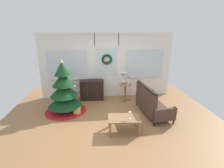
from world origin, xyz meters
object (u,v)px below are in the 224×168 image
at_px(coffee_table, 124,120).
at_px(gift_box, 77,111).
at_px(settee_sofa, 151,103).
at_px(flower_vase, 128,81).
at_px(wine_glass, 130,114).
at_px(dresser_cabinet, 92,90).
at_px(christmas_tree, 64,93).
at_px(side_table, 125,89).
at_px(table_lamp, 124,77).

relative_size(coffee_table, gift_box, 4.07).
relative_size(settee_sofa, coffee_table, 1.88).
bearing_deg(flower_vase, wine_glass, -99.94).
xyz_separation_m(dresser_cabinet, wine_glass, (1.01, -2.40, 0.16)).
relative_size(dresser_cabinet, gift_box, 4.28).
bearing_deg(flower_vase, settee_sofa, -64.84).
distance_m(coffee_table, wine_glass, 0.26).
bearing_deg(dresser_cabinet, coffee_table, -69.58).
distance_m(wine_glass, gift_box, 1.97).
bearing_deg(christmas_tree, flower_vase, 15.63).
height_order(dresser_cabinet, settee_sofa, settee_sofa).
height_order(settee_sofa, side_table, settee_sofa).
relative_size(christmas_tree, dresser_cabinet, 1.95).
bearing_deg(table_lamp, wine_glass, -95.36).
relative_size(table_lamp, wine_glass, 2.26).
distance_m(dresser_cabinet, settee_sofa, 2.38).
height_order(dresser_cabinet, wine_glass, dresser_cabinet).
xyz_separation_m(table_lamp, flower_vase, (0.16, -0.10, -0.17)).
relative_size(settee_sofa, gift_box, 7.66).
height_order(table_lamp, coffee_table, table_lamp).
relative_size(table_lamp, flower_vase, 1.26).
xyz_separation_m(settee_sofa, wine_glass, (-0.89, -0.96, 0.17)).
relative_size(side_table, gift_box, 3.16).
xyz_separation_m(settee_sofa, flower_vase, (-0.52, 1.11, 0.41)).
xyz_separation_m(settee_sofa, side_table, (-0.62, 1.17, 0.10)).
xyz_separation_m(dresser_cabinet, flower_vase, (1.38, -0.32, 0.40)).
bearing_deg(flower_vase, dresser_cabinet, 166.74).
relative_size(settee_sofa, flower_vase, 4.67).
height_order(settee_sofa, gift_box, settee_sofa).
distance_m(settee_sofa, flower_vase, 1.30).
bearing_deg(flower_vase, coffee_table, -104.11).
relative_size(side_table, wine_glass, 3.46).
distance_m(christmas_tree, gift_box, 0.73).
xyz_separation_m(christmas_tree, settee_sofa, (2.79, -0.48, -0.28)).
distance_m(coffee_table, gift_box, 1.78).
height_order(dresser_cabinet, gift_box, dresser_cabinet).
height_order(dresser_cabinet, side_table, dresser_cabinet).
height_order(coffee_table, wine_glass, wine_glass).
xyz_separation_m(dresser_cabinet, table_lamp, (1.22, -0.22, 0.57)).
bearing_deg(coffee_table, side_table, 78.91).
bearing_deg(gift_box, table_lamp, 29.95).
bearing_deg(side_table, dresser_cabinet, 168.30).
bearing_deg(coffee_table, christmas_tree, 141.92).
bearing_deg(table_lamp, settee_sofa, -60.64).
height_order(table_lamp, wine_glass, table_lamp).
height_order(side_table, wine_glass, side_table).
bearing_deg(wine_glass, flower_vase, 80.06).
distance_m(side_table, gift_box, 2.02).
relative_size(dresser_cabinet, coffee_table, 1.05).
bearing_deg(wine_glass, dresser_cabinet, 112.84).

